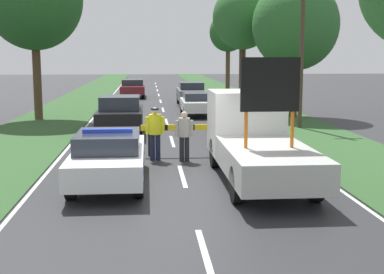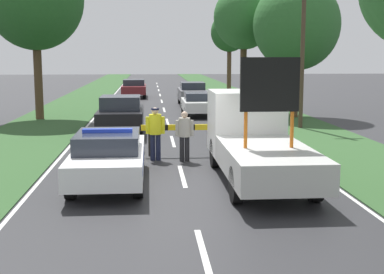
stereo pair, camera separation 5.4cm
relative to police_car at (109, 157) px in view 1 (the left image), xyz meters
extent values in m
plane|color=#28282B|center=(2.01, -0.40, -0.74)|extent=(160.00, 160.00, 0.00)
cube|color=silver|center=(2.01, -5.39, -0.74)|extent=(0.12, 2.77, 0.01)
cube|color=silver|center=(2.01, 0.76, -0.74)|extent=(0.12, 2.77, 0.01)
cube|color=silver|center=(2.01, 6.92, -0.74)|extent=(0.12, 2.77, 0.01)
cube|color=silver|center=(2.01, 13.07, -0.74)|extent=(0.12, 2.77, 0.01)
cube|color=silver|center=(2.01, 19.23, -0.74)|extent=(0.12, 2.77, 0.01)
cube|color=silver|center=(2.01, 25.38, -0.74)|extent=(0.12, 2.77, 0.01)
cube|color=silver|center=(2.01, 31.54, -0.74)|extent=(0.12, 2.77, 0.01)
cube|color=silver|center=(2.01, 37.69, -0.74)|extent=(0.12, 2.77, 0.01)
cube|color=silver|center=(2.01, 43.85, -0.74)|extent=(0.12, 2.77, 0.01)
cube|color=silver|center=(2.01, 50.00, -0.74)|extent=(0.12, 2.77, 0.01)
cube|color=silver|center=(-1.91, 17.37, -0.74)|extent=(0.10, 72.93, 0.01)
cube|color=silver|center=(5.93, 17.37, -0.74)|extent=(0.10, 72.93, 0.01)
cube|color=#2D5128|center=(-4.00, 19.60, -0.73)|extent=(3.98, 120.00, 0.03)
cube|color=#2D5128|center=(8.02, 19.60, -0.73)|extent=(3.98, 120.00, 0.03)
cube|color=white|center=(0.00, 0.02, -0.10)|extent=(1.85, 4.85, 0.60)
cube|color=#282D38|center=(0.00, -0.12, 0.43)|extent=(1.63, 2.23, 0.46)
cylinder|color=black|center=(-0.80, 1.52, -0.39)|extent=(0.24, 0.70, 0.70)
cylinder|color=black|center=(0.80, 1.52, -0.39)|extent=(0.24, 0.70, 0.70)
cylinder|color=black|center=(-0.80, -1.48, -0.39)|extent=(0.24, 0.70, 0.70)
cylinder|color=black|center=(0.80, -1.48, -0.39)|extent=(0.24, 0.70, 0.70)
cube|color=#1E38C6|center=(0.00, -0.12, 0.71)|extent=(1.29, 0.24, 0.10)
cube|color=#193399|center=(0.00, 0.02, -0.07)|extent=(1.86, 3.97, 0.10)
cube|color=black|center=(0.00, 2.48, -0.15)|extent=(1.02, 0.08, 0.36)
cube|color=white|center=(4.02, 1.91, 0.65)|extent=(2.11, 2.11, 1.90)
cube|color=#232833|center=(4.02, 2.94, 0.99)|extent=(1.79, 0.04, 0.84)
cube|color=#B2B2AD|center=(4.02, -1.29, 0.05)|extent=(2.11, 4.29, 0.71)
cylinder|color=#D16619|center=(3.44, -1.29, 0.86)|extent=(0.09, 0.09, 0.90)
cylinder|color=#D16619|center=(4.60, -1.29, 0.86)|extent=(0.09, 0.09, 0.90)
cube|color=black|center=(4.02, -1.29, 1.96)|extent=(1.44, 0.12, 1.32)
cylinder|color=black|center=(3.09, 1.91, -0.30)|extent=(0.24, 0.88, 0.88)
cylinder|color=black|center=(4.95, 1.91, -0.30)|extent=(0.24, 0.88, 0.88)
cylinder|color=black|center=(3.09, -2.15, -0.30)|extent=(0.24, 0.88, 0.88)
cylinder|color=black|center=(4.95, -2.15, -0.30)|extent=(0.24, 0.88, 0.88)
cylinder|color=black|center=(1.08, 3.86, -0.30)|extent=(0.07, 0.07, 0.88)
cylinder|color=black|center=(3.28, 3.86, -0.30)|extent=(0.07, 0.07, 0.88)
cube|color=yellow|center=(1.04, 3.86, 0.23)|extent=(0.46, 0.08, 0.19)
cube|color=black|center=(1.49, 3.86, 0.23)|extent=(0.46, 0.08, 0.19)
cube|color=yellow|center=(1.95, 3.86, 0.23)|extent=(0.46, 0.08, 0.19)
cube|color=black|center=(2.41, 3.86, 0.23)|extent=(0.46, 0.08, 0.19)
cube|color=yellow|center=(2.87, 3.86, 0.23)|extent=(0.46, 0.08, 0.19)
cube|color=black|center=(3.32, 3.86, 0.23)|extent=(0.46, 0.08, 0.19)
cylinder|color=#191E38|center=(1.19, 3.11, -0.31)|extent=(0.16, 0.16, 0.86)
cylinder|color=#191E38|center=(1.37, 3.11, -0.31)|extent=(0.16, 0.16, 0.86)
cylinder|color=yellow|center=(1.28, 3.11, 0.45)|extent=(0.40, 0.40, 0.65)
cylinder|color=yellow|center=(1.03, 3.11, 0.41)|extent=(0.13, 0.13, 0.55)
cylinder|color=yellow|center=(1.53, 3.11, 0.41)|extent=(0.13, 0.13, 0.55)
sphere|color=beige|center=(1.28, 3.11, 0.88)|extent=(0.22, 0.22, 0.22)
cylinder|color=#141933|center=(1.28, 3.11, 0.94)|extent=(0.26, 0.26, 0.06)
cylinder|color=#232326|center=(2.13, 2.86, -0.34)|extent=(0.15, 0.15, 0.81)
cylinder|color=#232326|center=(2.30, 2.86, -0.34)|extent=(0.15, 0.15, 0.81)
cylinder|color=#B2AD9E|center=(2.22, 2.86, 0.37)|extent=(0.37, 0.37, 0.61)
cylinder|color=#B2AD9E|center=(1.98, 2.86, 0.34)|extent=(0.12, 0.12, 0.52)
cylinder|color=#B2AD9E|center=(2.45, 2.86, 0.34)|extent=(0.12, 0.12, 0.52)
sphere|color=beige|center=(2.22, 2.86, 0.78)|extent=(0.21, 0.21, 0.21)
cube|color=black|center=(0.72, 4.34, -0.73)|extent=(0.40, 0.40, 0.03)
cone|color=orange|center=(0.72, 4.34, -0.45)|extent=(0.34, 0.34, 0.53)
cylinder|color=white|center=(0.72, 4.34, -0.42)|extent=(0.19, 0.19, 0.07)
cube|color=black|center=(0.63, 3.26, -0.73)|extent=(0.46, 0.46, 0.03)
cone|color=orange|center=(0.63, 3.26, -0.41)|extent=(0.39, 0.39, 0.60)
cylinder|color=white|center=(0.63, 3.26, -0.38)|extent=(0.22, 0.22, 0.08)
cube|color=black|center=(-0.13, 8.99, 0.00)|extent=(1.89, 4.10, 0.71)
cube|color=#282D38|center=(-0.13, 8.87, 0.64)|extent=(1.66, 1.89, 0.57)
cylinder|color=black|center=(-0.96, 10.27, -0.36)|extent=(0.24, 0.77, 0.77)
cylinder|color=black|center=(0.69, 10.27, -0.36)|extent=(0.24, 0.77, 0.77)
cylinder|color=black|center=(-0.96, 7.72, -0.36)|extent=(0.24, 0.77, 0.77)
cylinder|color=black|center=(0.69, 7.72, -0.36)|extent=(0.24, 0.77, 0.77)
cube|color=silver|center=(3.90, 15.89, -0.14)|extent=(1.83, 4.08, 0.56)
cube|color=#282D38|center=(3.90, 15.77, 0.35)|extent=(1.61, 1.88, 0.42)
cylinder|color=black|center=(3.10, 17.15, -0.42)|extent=(0.24, 0.64, 0.64)
cylinder|color=black|center=(4.69, 17.15, -0.42)|extent=(0.24, 0.64, 0.64)
cylinder|color=black|center=(3.10, 14.62, -0.42)|extent=(0.24, 0.64, 0.64)
cylinder|color=black|center=(4.69, 14.62, -0.42)|extent=(0.24, 0.64, 0.64)
cube|color=slate|center=(4.01, 22.05, -0.02)|extent=(1.78, 4.42, 0.74)
cube|color=#282D38|center=(4.01, 21.92, 0.59)|extent=(1.57, 2.03, 0.48)
cylinder|color=black|center=(3.24, 23.42, -0.39)|extent=(0.24, 0.71, 0.71)
cylinder|color=black|center=(4.78, 23.42, -0.39)|extent=(0.24, 0.71, 0.71)
cylinder|color=black|center=(3.24, 20.68, -0.39)|extent=(0.24, 0.71, 0.71)
cylinder|color=black|center=(4.78, 20.68, -0.39)|extent=(0.24, 0.71, 0.71)
cube|color=maroon|center=(-0.11, 29.14, -0.08)|extent=(1.89, 4.37, 0.62)
cube|color=#282D38|center=(-0.11, 29.00, 0.47)|extent=(1.66, 2.01, 0.48)
cylinder|color=black|center=(-0.94, 30.49, -0.39)|extent=(0.24, 0.69, 0.69)
cylinder|color=black|center=(0.71, 30.49, -0.39)|extent=(0.24, 0.69, 0.69)
cylinder|color=black|center=(-0.94, 27.78, -0.39)|extent=(0.24, 0.69, 0.69)
cylinder|color=black|center=(0.71, 27.78, -0.39)|extent=(0.24, 0.69, 0.69)
cylinder|color=#4C3823|center=(6.79, 18.08, 1.39)|extent=(0.39, 0.39, 4.25)
ellipsoid|color=#2D662D|center=(6.79, 18.08, 4.87)|extent=(3.63, 3.63, 3.81)
cylinder|color=#4C3823|center=(8.14, 32.88, 1.32)|extent=(0.38, 0.38, 4.13)
ellipsoid|color=#235623|center=(8.14, 32.88, 4.61)|extent=(3.26, 3.26, 3.42)
cylinder|color=#4C3823|center=(9.04, 14.62, 0.89)|extent=(0.42, 0.42, 3.26)
ellipsoid|color=#2D662D|center=(9.04, 14.62, 4.27)|extent=(4.66, 4.66, 4.89)
cylinder|color=#4C3823|center=(-4.72, 14.71, 1.45)|extent=(0.43, 0.43, 4.38)
cylinder|color=#473828|center=(8.15, 10.27, 2.98)|extent=(0.20, 0.20, 7.44)
camera|label=1|loc=(1.05, -14.09, 2.69)|focal=50.00mm
camera|label=2|loc=(1.10, -14.09, 2.69)|focal=50.00mm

